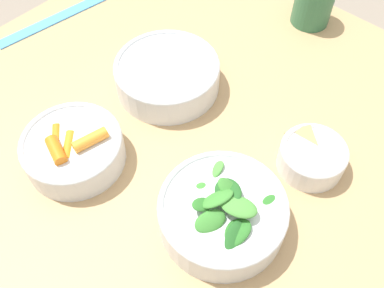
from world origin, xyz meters
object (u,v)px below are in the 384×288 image
object	(u,v)px
bowl_greens	(223,212)
cup	(313,4)
bowl_cookies	(312,156)
bowl_carrots	(73,149)
ruler	(56,19)
bowl_beans_hotdog	(167,76)

from	to	relation	value
bowl_greens	cup	bearing A→B (deg)	18.53
cup	bowl_cookies	bearing A→B (deg)	-146.93
cup	bowl_carrots	bearing A→B (deg)	171.17
bowl_greens	bowl_cookies	bearing A→B (deg)	-12.90
ruler	bowl_cookies	bearing A→B (deg)	-85.39
bowl_beans_hotdog	cup	xyz separation A→B (m)	(0.35, -0.09, 0.02)
bowl_greens	ruler	xyz separation A→B (m)	(0.13, 0.59, -0.03)
bowl_cookies	cup	size ratio (longest dim) A/B	1.32
ruler	cup	size ratio (longest dim) A/B	3.15
bowl_greens	cup	xyz separation A→B (m)	(0.51, 0.17, 0.01)
ruler	cup	world-z (taller)	cup
bowl_carrots	cup	size ratio (longest dim) A/B	1.91
bowl_carrots	bowl_greens	distance (m)	0.27
bowl_greens	bowl_cookies	distance (m)	0.19
bowl_greens	ruler	bearing A→B (deg)	77.55
bowl_greens	bowl_beans_hotdog	world-z (taller)	bowl_greens
cup	bowl_greens	bearing A→B (deg)	-161.47
bowl_greens	cup	size ratio (longest dim) A/B	2.20
bowl_cookies	bowl_carrots	bearing A→B (deg)	130.50
bowl_carrots	cup	distance (m)	0.59
bowl_carrots	bowl_cookies	bearing A→B (deg)	-49.50
bowl_beans_hotdog	cup	bearing A→B (deg)	-14.86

